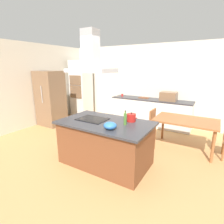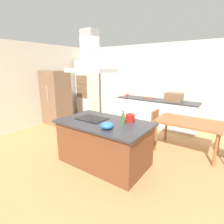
{
  "view_description": "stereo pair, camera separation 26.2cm",
  "coord_description": "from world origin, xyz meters",
  "views": [
    {
      "loc": [
        1.82,
        -2.76,
        1.97
      ],
      "look_at": [
        -0.09,
        0.4,
        1.0
      ],
      "focal_mm": 28.04,
      "sensor_mm": 36.0,
      "label": 1
    },
    {
      "loc": [
        2.04,
        -2.61,
        1.97
      ],
      "look_at": [
        -0.09,
        0.4,
        1.0
      ],
      "focal_mm": 28.04,
      "sensor_mm": 36.0,
      "label": 2
    }
  ],
  "objects": [
    {
      "name": "kitchen_island",
      "position": [
        0.0,
        0.0,
        0.45
      ],
      "size": [
        1.84,
        1.1,
        0.9
      ],
      "color": "brown",
      "rests_on": "ground"
    },
    {
      "name": "range_hood",
      "position": [
        -0.32,
        0.0,
        2.1
      ],
      "size": [
        0.9,
        0.55,
        0.78
      ],
      "color": "#ADADB2"
    },
    {
      "name": "cooktop",
      "position": [
        -0.32,
        0.0,
        0.91
      ],
      "size": [
        0.6,
        0.44,
        0.01
      ],
      "primitive_type": "cube",
      "color": "black",
      "rests_on": "kitchen_island"
    },
    {
      "name": "ground",
      "position": [
        0.0,
        1.5,
        0.0
      ],
      "size": [
        16.0,
        16.0,
        0.0
      ],
      "primitive_type": "plane",
      "color": "tan"
    },
    {
      "name": "wall_left",
      "position": [
        -3.45,
        1.0,
        1.35
      ],
      "size": [
        0.1,
        8.8,
        2.7
      ],
      "primitive_type": "cube",
      "color": "beige",
      "rests_on": "ground"
    },
    {
      "name": "coffee_mug_red",
      "position": [
        -1.14,
        2.86,
        0.95
      ],
      "size": [
        0.08,
        0.08,
        0.09
      ],
      "primitive_type": "cylinder",
      "color": "red",
      "rests_on": "back_counter"
    },
    {
      "name": "olive_oil_bottle",
      "position": [
        0.42,
        0.04,
        1.02
      ],
      "size": [
        0.06,
        0.06,
        0.28
      ],
      "color": "#47722D",
      "rests_on": "kitchen_island"
    },
    {
      "name": "back_counter",
      "position": [
        -0.06,
        2.88,
        0.45
      ],
      "size": [
        2.68,
        0.62,
        0.9
      ],
      "color": "silver",
      "rests_on": "ground"
    },
    {
      "name": "dining_table",
      "position": [
        1.28,
        1.52,
        0.67
      ],
      "size": [
        1.4,
        0.9,
        0.75
      ],
      "color": "#995B33",
      "rests_on": "ground"
    },
    {
      "name": "chair_at_left_end",
      "position": [
        0.36,
        1.52,
        0.51
      ],
      "size": [
        0.42,
        0.42,
        0.89
      ],
      "color": "brown",
      "rests_on": "ground"
    },
    {
      "name": "cutting_board",
      "position": [
        -0.33,
        2.93,
        0.91
      ],
      "size": [
        0.34,
        0.24,
        0.02
      ],
      "primitive_type": "cube",
      "color": "brown",
      "rests_on": "back_counter"
    },
    {
      "name": "wall_oven_stack",
      "position": [
        -2.9,
        2.65,
        1.1
      ],
      "size": [
        0.7,
        0.66,
        2.2
      ],
      "color": "silver",
      "rests_on": "ground"
    },
    {
      "name": "wall_back",
      "position": [
        0.0,
        3.25,
        1.35
      ],
      "size": [
        7.2,
        0.1,
        2.7
      ],
      "primitive_type": "cube",
      "color": "beige",
      "rests_on": "ground"
    },
    {
      "name": "countertop_microwave",
      "position": [
        0.52,
        2.88,
        1.04
      ],
      "size": [
        0.5,
        0.38,
        0.28
      ],
      "primitive_type": "cube",
      "color": "brown",
      "rests_on": "back_counter"
    },
    {
      "name": "refrigerator",
      "position": [
        -2.98,
        1.16,
        0.91
      ],
      "size": [
        0.8,
        0.73,
        1.82
      ],
      "color": "brown",
      "rests_on": "ground"
    },
    {
      "name": "tea_kettle",
      "position": [
        0.43,
        0.29,
        0.98
      ],
      "size": [
        0.23,
        0.18,
        0.18
      ],
      "color": "#B21E19",
      "rests_on": "kitchen_island"
    },
    {
      "name": "mixing_bowl",
      "position": [
        0.3,
        -0.3,
        0.96
      ],
      "size": [
        0.23,
        0.23,
        0.13
      ],
      "primitive_type": "ellipsoid",
      "color": "#2D6BB7",
      "rests_on": "kitchen_island"
    }
  ]
}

